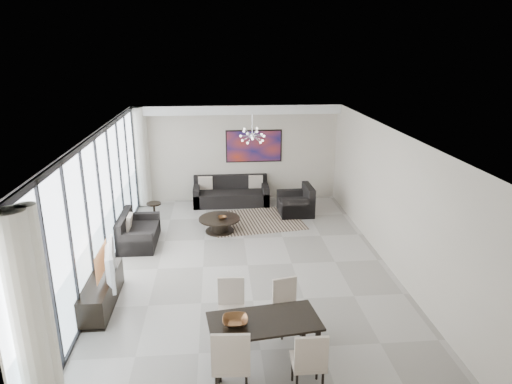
{
  "coord_description": "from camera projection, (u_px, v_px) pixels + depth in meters",
  "views": [
    {
      "loc": [
        -0.59,
        -8.85,
        4.53
      ],
      "look_at": [
        0.29,
        1.26,
        1.25
      ],
      "focal_mm": 32.0,
      "sensor_mm": 36.0,
      "label": 1
    }
  ],
  "objects": [
    {
      "name": "dining_chair_se",
      "position": [
        309.0,
        359.0,
        6.05
      ],
      "size": [
        0.45,
        0.45,
        0.97
      ],
      "color": "beige",
      "rests_on": "floor"
    },
    {
      "name": "dining_chair_sw",
      "position": [
        231.0,
        359.0,
        5.93
      ],
      "size": [
        0.53,
        0.53,
        1.09
      ],
      "color": "beige",
      "rests_on": "floor"
    },
    {
      "name": "window_wall",
      "position": [
        106.0,
        205.0,
        9.15
      ],
      "size": [
        0.37,
        8.95,
        2.9
      ],
      "color": "white",
      "rests_on": "floor"
    },
    {
      "name": "bowl_coffee",
      "position": [
        222.0,
        218.0,
        11.44
      ],
      "size": [
        0.22,
        0.22,
        0.07
      ],
      "primitive_type": "imported",
      "rotation": [
        0.0,
        0.0,
        0.02
      ],
      "color": "brown",
      "rests_on": "coffee_table"
    },
    {
      "name": "side_table",
      "position": [
        154.0,
        209.0,
        12.16
      ],
      "size": [
        0.38,
        0.38,
        0.53
      ],
      "color": "black",
      "rests_on": "floor"
    },
    {
      "name": "dining_table",
      "position": [
        264.0,
        325.0,
        6.71
      ],
      "size": [
        1.73,
        1.02,
        0.68
      ],
      "color": "black",
      "rests_on": "floor"
    },
    {
      "name": "bowl_dining",
      "position": [
        235.0,
        321.0,
        6.59
      ],
      "size": [
        0.38,
        0.38,
        0.09
      ],
      "primitive_type": "imported",
      "rotation": [
        0.0,
        0.0,
        -0.02
      ],
      "color": "brown",
      "rests_on": "dining_table"
    },
    {
      "name": "dining_chair_nw",
      "position": [
        231.0,
        303.0,
        7.41
      ],
      "size": [
        0.45,
        0.45,
        0.94
      ],
      "color": "beige",
      "rests_on": "floor"
    },
    {
      "name": "armchair",
      "position": [
        297.0,
        204.0,
        12.77
      ],
      "size": [
        0.94,
        0.99,
        0.81
      ],
      "color": "black",
      "rests_on": "floor"
    },
    {
      "name": "dining_chair_ne",
      "position": [
        286.0,
        302.0,
        7.47
      ],
      "size": [
        0.5,
        0.5,
        0.9
      ],
      "color": "beige",
      "rests_on": "floor"
    },
    {
      "name": "chandelier",
      "position": [
        252.0,
        136.0,
        11.5
      ],
      "size": [
        0.66,
        0.66,
        0.71
      ],
      "color": "silver",
      "rests_on": "room_shell"
    },
    {
      "name": "soffit",
      "position": [
        237.0,
        109.0,
        13.06
      ],
      "size": [
        5.98,
        0.4,
        0.26
      ],
      "primitive_type": "cube",
      "color": "white",
      "rests_on": "room_shell"
    },
    {
      "name": "room_shell",
      "position": [
        270.0,
        201.0,
        9.43
      ],
      "size": [
        6.0,
        9.0,
        2.9
      ],
      "color": "#A8A39B",
      "rests_on": "ground"
    },
    {
      "name": "sofa_main",
      "position": [
        231.0,
        195.0,
        13.59
      ],
      "size": [
        2.21,
        0.9,
        0.8
      ],
      "color": "black",
      "rests_on": "floor"
    },
    {
      "name": "loveseat",
      "position": [
        137.0,
        234.0,
        10.84
      ],
      "size": [
        0.83,
        1.48,
        0.74
      ],
      "color": "black",
      "rests_on": "floor"
    },
    {
      "name": "tv_console",
      "position": [
        101.0,
        292.0,
        8.26
      ],
      "size": [
        0.48,
        1.7,
        0.53
      ],
      "primitive_type": "cube",
      "color": "black",
      "rests_on": "floor"
    },
    {
      "name": "coffee_table",
      "position": [
        220.0,
        224.0,
        11.56
      ],
      "size": [
        1.05,
        1.05,
        0.37
      ],
      "color": "black",
      "rests_on": "floor"
    },
    {
      "name": "rug",
      "position": [
        256.0,
        220.0,
        12.33
      ],
      "size": [
        2.64,
        2.17,
        0.01
      ],
      "primitive_type": "cube",
      "rotation": [
        0.0,
        0.0,
        0.15
      ],
      "color": "black",
      "rests_on": "floor"
    },
    {
      "name": "painting",
      "position": [
        254.0,
        146.0,
        13.6
      ],
      "size": [
        1.68,
        0.04,
        0.98
      ],
      "primitive_type": "cube",
      "color": "#AC2D17",
      "rests_on": "room_shell"
    },
    {
      "name": "television",
      "position": [
        106.0,
        264.0,
        8.02
      ],
      "size": [
        0.38,
        1.14,
        0.65
      ],
      "primitive_type": "imported",
      "rotation": [
        0.0,
        0.0,
        1.78
      ],
      "color": "gray",
      "rests_on": "tv_console"
    }
  ]
}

